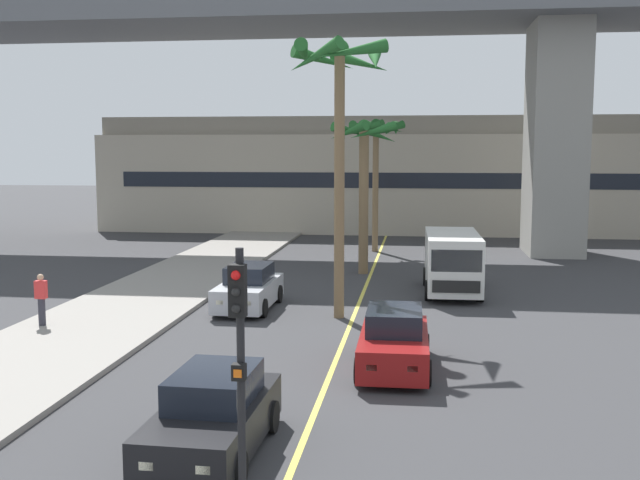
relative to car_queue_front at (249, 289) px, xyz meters
The scene contains 13 objects.
sidewalk_left 8.50m from the car_queue_front, 119.78° to the right, with size 4.80×80.00×0.15m, color gray.
lane_stripe_center 3.91m from the car_queue_front, ahead, with size 0.14×56.00×0.01m, color #DBCC4C.
bridge_overpass 20.82m from the car_queue_front, 74.30° to the left, with size 80.48×8.00×16.43m.
pier_building_backdrop 27.76m from the car_queue_front, 82.10° to the left, with size 39.51×8.04×7.78m.
car_queue_front is the anchor object (origin of this frame).
car_queue_second 8.62m from the car_queue_front, 51.60° to the right, with size 1.87×4.12×1.56m.
car_queue_third 12.86m from the car_queue_front, 79.94° to the right, with size 1.92×4.14×1.56m.
delivery_van 8.23m from the car_queue_front, 28.22° to the left, with size 2.22×5.28×2.36m.
traffic_light_median_near 15.74m from the car_queue_front, 77.45° to the right, with size 0.24×0.37×4.20m.
palm_tree_near_median 10.02m from the car_queue_front, 67.43° to the left, with size 3.14×3.31×6.93m.
palm_tree_mid_median 17.03m from the car_queue_front, 77.44° to the left, with size 3.22×3.35×7.26m.
palm_tree_far_median 7.56m from the car_queue_front, 16.51° to the right, with size 3.44×3.57×9.13m.
pedestrian_near_crosswalk 6.93m from the car_queue_front, 145.23° to the right, with size 0.34×0.22×1.62m.
Camera 1 is at (2.17, -2.30, 5.60)m, focal length 42.37 mm.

